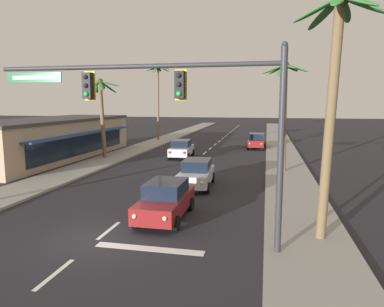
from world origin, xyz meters
name	(u,v)px	position (x,y,z in m)	size (l,w,h in m)	color
ground_plane	(100,238)	(0.00, 0.00, 0.00)	(220.00, 220.00, 0.00)	#232328
sidewalk_right	(284,160)	(7.80, 20.00, 0.07)	(3.20, 110.00, 0.14)	gray
sidewalk_left	(121,155)	(-7.80, 20.00, 0.07)	(3.20, 110.00, 0.14)	gray
lane_markings	(204,157)	(0.41, 20.41, 0.00)	(4.28, 88.45, 0.01)	silver
traffic_signal_mast	(184,105)	(3.41, -0.18, 5.08)	(10.29, 0.41, 7.07)	#2D2D33
sedan_lead_at_stop_bar	(166,200)	(1.84, 2.74, 0.85)	(1.95, 4.45, 1.68)	maroon
sedan_third_in_queue	(197,173)	(2.03, 8.88, 0.85)	(2.11, 4.51, 1.68)	silver
sedan_oncoming_far	(182,149)	(-1.63, 19.95, 0.85)	(2.13, 4.52, 1.68)	silver
sedan_parked_nearest_kerb	(257,141)	(5.10, 28.37, 0.85)	(2.02, 4.48, 1.68)	maroon
palm_left_second	(101,102)	(-8.61, 17.78, 5.22)	(3.62, 3.55, 7.32)	brown
palm_left_third	(158,86)	(-8.18, 33.71, 7.38)	(3.28, 3.12, 10.16)	brown
palm_right_nearest	(334,77)	(8.43, 1.43, 6.03)	(3.16, 3.17, 8.96)	brown
palm_right_second	(285,96)	(7.38, 14.57, 5.63)	(3.31, 3.15, 8.08)	brown
storefront_strip_left	(51,138)	(-13.51, 17.20, 1.85)	(7.72, 20.17, 3.69)	tan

